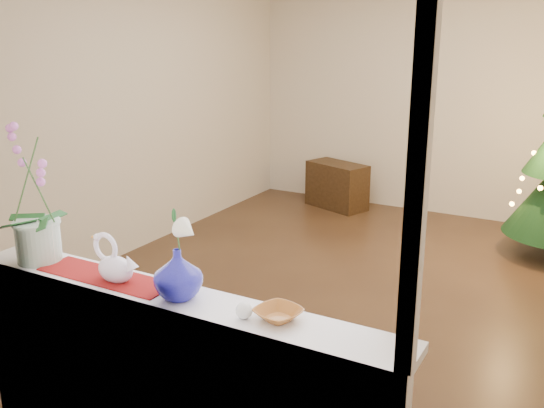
% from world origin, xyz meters
% --- Properties ---
extents(ground, '(5.00, 5.00, 0.00)m').
position_xyz_m(ground, '(0.00, 0.00, 0.00)').
color(ground, '#372316').
rests_on(ground, ground).
extents(wall_back, '(4.50, 0.10, 2.70)m').
position_xyz_m(wall_back, '(0.00, 2.50, 1.35)').
color(wall_back, beige).
rests_on(wall_back, ground).
extents(wall_front, '(4.50, 0.10, 2.70)m').
position_xyz_m(wall_front, '(0.00, -2.50, 1.35)').
color(wall_front, beige).
rests_on(wall_front, ground).
extents(wall_left, '(0.10, 5.00, 2.70)m').
position_xyz_m(wall_left, '(-2.25, 0.00, 1.35)').
color(wall_left, beige).
rests_on(wall_left, ground).
extents(window_apron, '(2.20, 0.08, 0.88)m').
position_xyz_m(window_apron, '(0.00, -2.46, 0.44)').
color(window_apron, white).
rests_on(window_apron, ground).
extents(windowsill, '(2.20, 0.26, 0.04)m').
position_xyz_m(windowsill, '(0.00, -2.37, 0.90)').
color(windowsill, white).
rests_on(windowsill, window_apron).
extents(window_frame, '(2.22, 0.06, 1.60)m').
position_xyz_m(window_frame, '(0.00, -2.47, 1.70)').
color(window_frame, white).
rests_on(window_frame, windowsill).
extents(runner, '(0.70, 0.20, 0.01)m').
position_xyz_m(runner, '(-0.38, -2.37, 0.92)').
color(runner, maroon).
rests_on(runner, windowsill).
extents(orchid_pot, '(0.25, 0.25, 0.68)m').
position_xyz_m(orchid_pot, '(-0.81, -2.37, 1.26)').
color(orchid_pot, beige).
rests_on(orchid_pot, windowsill).
extents(swan, '(0.27, 0.19, 0.21)m').
position_xyz_m(swan, '(-0.30, -2.38, 1.03)').
color(swan, silver).
rests_on(swan, windowsill).
extents(blue_vase, '(0.31, 0.31, 0.25)m').
position_xyz_m(blue_vase, '(0.06, -2.38, 1.05)').
color(blue_vase, navy).
rests_on(blue_vase, windowsill).
extents(lily, '(0.14, 0.08, 0.19)m').
position_xyz_m(lily, '(0.06, -2.38, 1.27)').
color(lily, silver).
rests_on(lily, blue_vase).
extents(paperweight, '(0.09, 0.09, 0.07)m').
position_xyz_m(paperweight, '(0.41, -2.41, 0.95)').
color(paperweight, white).
rests_on(paperweight, windowsill).
extents(amber_dish, '(0.19, 0.19, 0.04)m').
position_xyz_m(amber_dish, '(0.53, -2.35, 0.94)').
color(amber_dish, '#97561E').
rests_on(amber_dish, windowsill).
extents(side_table, '(0.79, 0.58, 0.53)m').
position_xyz_m(side_table, '(-1.14, 2.13, 0.27)').
color(side_table, black).
rests_on(side_table, ground).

